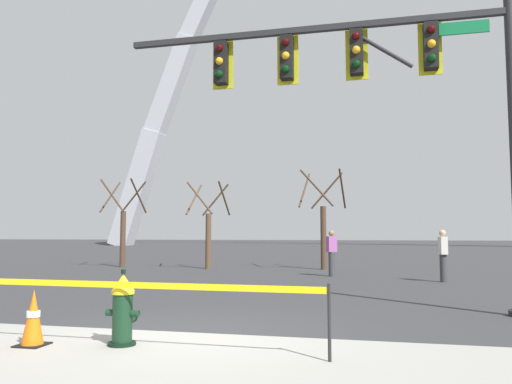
% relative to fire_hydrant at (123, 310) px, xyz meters
% --- Properties ---
extents(ground_plane, '(240.00, 240.00, 0.00)m').
position_rel_fire_hydrant_xyz_m(ground_plane, '(0.56, 0.99, -0.47)').
color(ground_plane, '#333335').
extents(fire_hydrant, '(0.46, 0.48, 0.99)m').
position_rel_fire_hydrant_xyz_m(fire_hydrant, '(0.00, 0.00, 0.00)').
color(fire_hydrant, black).
rests_on(fire_hydrant, ground).
extents(caution_tape_barrier, '(5.83, 0.18, 0.89)m').
position_rel_fire_hydrant_xyz_m(caution_tape_barrier, '(-0.18, -0.18, 0.16)').
color(caution_tape_barrier, '#232326').
rests_on(caution_tape_barrier, ground).
extents(traffic_cone_by_hydrant, '(0.36, 0.36, 0.73)m').
position_rel_fire_hydrant_xyz_m(traffic_cone_by_hydrant, '(-1.12, -0.30, -0.11)').
color(traffic_cone_by_hydrant, black).
rests_on(traffic_cone_by_hydrant, ground).
extents(traffic_signal_gantry, '(7.82, 0.44, 6.00)m').
position_rel_fire_hydrant_xyz_m(traffic_signal_gantry, '(3.38, 3.76, 3.94)').
color(traffic_signal_gantry, '#232326').
rests_on(traffic_signal_gantry, ground).
extents(monument_arch, '(62.11, 2.51, 52.87)m').
position_rel_fire_hydrant_xyz_m(monument_arch, '(0.56, 54.44, 22.87)').
color(monument_arch, '#B2B5BC').
rests_on(monument_arch, ground).
extents(tree_far_left, '(1.81, 1.82, 3.91)m').
position_rel_fire_hydrant_xyz_m(tree_far_left, '(-7.80, 14.64, 1.27)').
color(tree_far_left, '#473323').
rests_on(tree_far_left, ground).
extents(tree_left_mid, '(1.70, 1.71, 3.67)m').
position_rel_fire_hydrant_xyz_m(tree_left_mid, '(-3.66, 14.36, 1.16)').
color(tree_left_mid, brown).
rests_on(tree_left_mid, ground).
extents(tree_center_left, '(1.90, 1.91, 4.12)m').
position_rel_fire_hydrant_xyz_m(tree_center_left, '(1.17, 14.97, 1.36)').
color(tree_center_left, '#473323').
rests_on(tree_center_left, ground).
extents(pedestrian_walking_left, '(0.26, 0.37, 1.59)m').
position_rel_fire_hydrant_xyz_m(pedestrian_walking_left, '(5.27, 10.27, 0.35)').
color(pedestrian_walking_left, '#38383D').
rests_on(pedestrian_walking_left, ground).
extents(pedestrian_standing_center, '(0.39, 0.37, 1.59)m').
position_rel_fire_hydrant_xyz_m(pedestrian_standing_center, '(1.78, 11.61, 0.35)').
color(pedestrian_standing_center, '#38383D').
rests_on(pedestrian_standing_center, ground).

